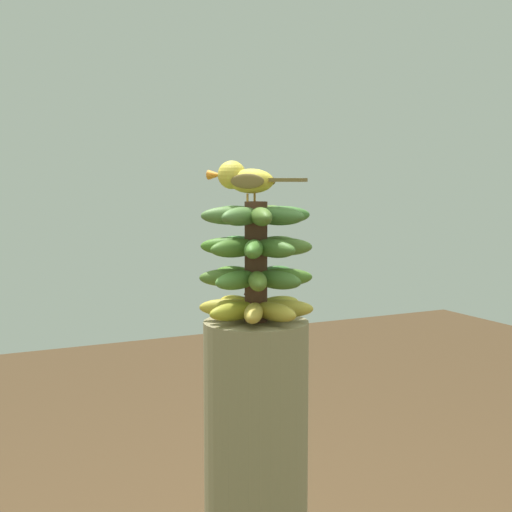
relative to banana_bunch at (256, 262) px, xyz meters
name	(u,v)px	position (x,y,z in m)	size (l,w,h in m)	color
banana_bunch	(256,262)	(0.00, 0.00, 0.00)	(0.26, 0.26, 0.27)	#4C2D1E
perched_bird	(244,178)	(-0.02, -0.02, 0.19)	(0.21, 0.16, 0.09)	#C68933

